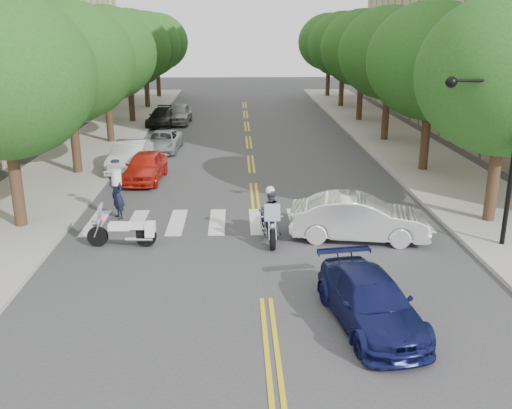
{
  "coord_description": "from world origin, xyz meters",
  "views": [
    {
      "loc": [
        -0.77,
        -14.25,
        7.25
      ],
      "look_at": [
        -0.12,
        4.56,
        1.3
      ],
      "focal_mm": 40.0,
      "sensor_mm": 36.0,
      "label": 1
    }
  ],
  "objects_px": {
    "motorcycle_police": "(270,216)",
    "sedan_blue": "(370,301)",
    "motorcycle_parked": "(128,232)",
    "officer_standing": "(118,195)",
    "convertible": "(359,218)"
  },
  "relations": [
    {
      "from": "officer_standing",
      "to": "sedan_blue",
      "type": "xyz_separation_m",
      "value": [
        7.95,
        -8.59,
        -0.29
      ]
    },
    {
      "from": "motorcycle_police",
      "to": "motorcycle_parked",
      "type": "distance_m",
      "value": 4.9
    },
    {
      "from": "convertible",
      "to": "sedan_blue",
      "type": "distance_m",
      "value": 6.08
    },
    {
      "from": "motorcycle_parked",
      "to": "officer_standing",
      "type": "xyz_separation_m",
      "value": [
        -0.9,
        3.0,
        0.41
      ]
    },
    {
      "from": "motorcycle_parked",
      "to": "sedan_blue",
      "type": "distance_m",
      "value": 9.0
    },
    {
      "from": "motorcycle_police",
      "to": "officer_standing",
      "type": "bearing_deg",
      "value": -26.06
    },
    {
      "from": "motorcycle_parked",
      "to": "sedan_blue",
      "type": "height_order",
      "value": "motorcycle_parked"
    },
    {
      "from": "motorcycle_police",
      "to": "sedan_blue",
      "type": "xyz_separation_m",
      "value": [
        2.18,
        -6.06,
        -0.23
      ]
    },
    {
      "from": "motorcycle_police",
      "to": "officer_standing",
      "type": "xyz_separation_m",
      "value": [
        -5.77,
        2.54,
        0.06
      ]
    },
    {
      "from": "motorcycle_parked",
      "to": "motorcycle_police",
      "type": "bearing_deg",
      "value": -82.75
    },
    {
      "from": "officer_standing",
      "to": "convertible",
      "type": "xyz_separation_m",
      "value": [
        8.89,
        -2.59,
        -0.15
      ]
    },
    {
      "from": "officer_standing",
      "to": "motorcycle_police",
      "type": "bearing_deg",
      "value": 30.19
    },
    {
      "from": "officer_standing",
      "to": "sedan_blue",
      "type": "bearing_deg",
      "value": 6.68
    },
    {
      "from": "motorcycle_parked",
      "to": "convertible",
      "type": "height_order",
      "value": "convertible"
    },
    {
      "from": "motorcycle_police",
      "to": "convertible",
      "type": "relative_size",
      "value": 0.51
    }
  ]
}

